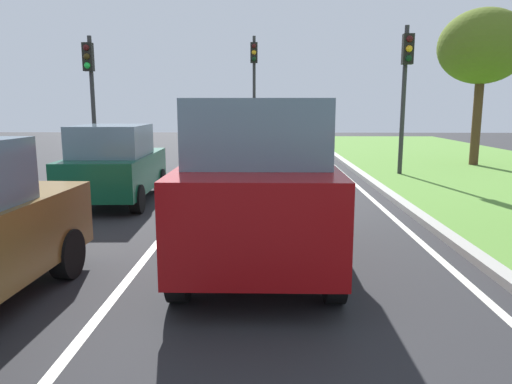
% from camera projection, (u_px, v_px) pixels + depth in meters
% --- Properties ---
extents(ground_plane, '(60.00, 60.00, 0.00)m').
position_uv_depth(ground_plane, '(221.00, 201.00, 11.21)').
color(ground_plane, '#262628').
extents(lane_line_center, '(0.12, 32.00, 0.01)m').
position_uv_depth(lane_line_center, '(191.00, 201.00, 11.23)').
color(lane_line_center, silver).
rests_on(lane_line_center, ground).
extents(lane_line_right_edge, '(0.12, 32.00, 0.01)m').
position_uv_depth(lane_line_right_edge, '(375.00, 202.00, 11.14)').
color(lane_line_right_edge, silver).
rests_on(lane_line_right_edge, ground).
extents(curb_right, '(0.24, 48.00, 0.12)m').
position_uv_depth(curb_right, '(397.00, 200.00, 11.11)').
color(curb_right, '#9E9B93').
rests_on(curb_right, ground).
extents(car_suv_ahead, '(1.98, 4.51, 2.28)m').
position_uv_depth(car_suv_ahead, '(258.00, 180.00, 6.75)').
color(car_suv_ahead, maroon).
rests_on(car_suv_ahead, ground).
extents(car_hatchback_far, '(1.83, 3.75, 1.78)m').
position_uv_depth(car_hatchback_far, '(115.00, 164.00, 10.99)').
color(car_hatchback_far, '#0C472D').
rests_on(car_hatchback_far, ground).
extents(traffic_light_near_right, '(0.32, 0.50, 4.63)m').
position_uv_depth(traffic_light_near_right, '(406.00, 76.00, 14.79)').
color(traffic_light_near_right, '#2D2D2D').
rests_on(traffic_light_near_right, ground).
extents(traffic_light_overhead_left, '(0.32, 0.50, 4.47)m').
position_uv_depth(traffic_light_overhead_left, '(90.00, 81.00, 15.83)').
color(traffic_light_overhead_left, '#2D2D2D').
rests_on(traffic_light_overhead_left, ground).
extents(traffic_light_far_median, '(0.32, 0.50, 5.34)m').
position_uv_depth(traffic_light_far_median, '(254.00, 76.00, 21.95)').
color(traffic_light_far_median, '#2D2D2D').
rests_on(traffic_light_far_median, ground).
extents(tree_roadside_far, '(3.09, 3.09, 5.61)m').
position_uv_depth(tree_roadside_far, '(483.00, 47.00, 17.07)').
color(tree_roadside_far, '#4C331E').
rests_on(tree_roadside_far, ground).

